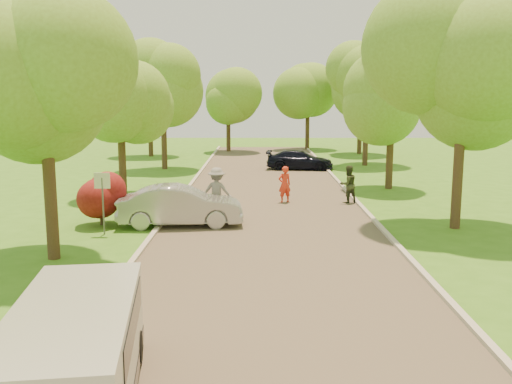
{
  "coord_description": "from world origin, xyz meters",
  "views": [
    {
      "loc": [
        -0.41,
        -15.4,
        4.8
      ],
      "look_at": [
        -0.49,
        5.22,
        1.3
      ],
      "focal_mm": 40.0,
      "sensor_mm": 36.0,
      "label": 1
    }
  ],
  "objects_px": {
    "street_sign": "(102,190)",
    "minivan": "(74,356)",
    "person_striped": "(285,184)",
    "dark_sedan": "(300,160)",
    "silver_sedan": "(180,206)",
    "longboard": "(217,216)",
    "person_olive": "(348,184)",
    "skateboarder": "(217,192)"
  },
  "relations": [
    {
      "from": "dark_sedan",
      "to": "person_olive",
      "type": "bearing_deg",
      "value": -167.48
    },
    {
      "from": "longboard",
      "to": "street_sign",
      "type": "bearing_deg",
      "value": 44.74
    },
    {
      "from": "minivan",
      "to": "street_sign",
      "type": "bearing_deg",
      "value": 95.16
    },
    {
      "from": "person_striped",
      "to": "person_olive",
      "type": "height_order",
      "value": "person_olive"
    },
    {
      "from": "street_sign",
      "to": "person_striped",
      "type": "height_order",
      "value": "street_sign"
    },
    {
      "from": "street_sign",
      "to": "skateboarder",
      "type": "height_order",
      "value": "street_sign"
    },
    {
      "from": "street_sign",
      "to": "silver_sedan",
      "type": "xyz_separation_m",
      "value": [
        2.5,
        1.35,
        -0.81
      ]
    },
    {
      "from": "person_striped",
      "to": "dark_sedan",
      "type": "bearing_deg",
      "value": -119.37
    },
    {
      "from": "street_sign",
      "to": "person_olive",
      "type": "bearing_deg",
      "value": 32.05
    },
    {
      "from": "street_sign",
      "to": "skateboarder",
      "type": "xyz_separation_m",
      "value": [
        3.77,
        2.63,
        -0.49
      ]
    },
    {
      "from": "minivan",
      "to": "dark_sedan",
      "type": "relative_size",
      "value": 1.09
    },
    {
      "from": "silver_sedan",
      "to": "skateboarder",
      "type": "relative_size",
      "value": 2.42
    },
    {
      "from": "silver_sedan",
      "to": "dark_sedan",
      "type": "xyz_separation_m",
      "value": [
        5.6,
        16.32,
        -0.13
      ]
    },
    {
      "from": "street_sign",
      "to": "minivan",
      "type": "distance_m",
      "value": 11.61
    },
    {
      "from": "minivan",
      "to": "silver_sedan",
      "type": "distance_m",
      "value": 12.65
    },
    {
      "from": "longboard",
      "to": "person_striped",
      "type": "relative_size",
      "value": 0.61
    },
    {
      "from": "dark_sedan",
      "to": "skateboarder",
      "type": "xyz_separation_m",
      "value": [
        -4.33,
        -15.04,
        0.44
      ]
    },
    {
      "from": "silver_sedan",
      "to": "dark_sedan",
      "type": "bearing_deg",
      "value": -23.5
    },
    {
      "from": "minivan",
      "to": "longboard",
      "type": "bearing_deg",
      "value": 77.41
    },
    {
      "from": "dark_sedan",
      "to": "skateboarder",
      "type": "relative_size",
      "value": 2.28
    },
    {
      "from": "person_striped",
      "to": "person_olive",
      "type": "bearing_deg",
      "value": 155.26
    },
    {
      "from": "minivan",
      "to": "silver_sedan",
      "type": "bearing_deg",
      "value": 82.65
    },
    {
      "from": "street_sign",
      "to": "minivan",
      "type": "height_order",
      "value": "street_sign"
    },
    {
      "from": "person_olive",
      "to": "silver_sedan",
      "type": "bearing_deg",
      "value": 9.99
    },
    {
      "from": "street_sign",
      "to": "silver_sedan",
      "type": "distance_m",
      "value": 2.95
    },
    {
      "from": "skateboarder",
      "to": "silver_sedan",
      "type": "bearing_deg",
      "value": 55.08
    },
    {
      "from": "minivan",
      "to": "skateboarder",
      "type": "distance_m",
      "value": 13.98
    },
    {
      "from": "silver_sedan",
      "to": "person_striped",
      "type": "height_order",
      "value": "person_striped"
    },
    {
      "from": "minivan",
      "to": "dark_sedan",
      "type": "xyz_separation_m",
      "value": [
        5.51,
        28.96,
        -0.26
      ]
    },
    {
      "from": "person_olive",
      "to": "street_sign",
      "type": "bearing_deg",
      "value": 8.74
    },
    {
      "from": "street_sign",
      "to": "dark_sedan",
      "type": "distance_m",
      "value": 19.46
    },
    {
      "from": "minivan",
      "to": "dark_sedan",
      "type": "height_order",
      "value": "minivan"
    },
    {
      "from": "street_sign",
      "to": "longboard",
      "type": "height_order",
      "value": "street_sign"
    },
    {
      "from": "minivan",
      "to": "longboard",
      "type": "distance_m",
      "value": 14.0
    },
    {
      "from": "street_sign",
      "to": "longboard",
      "type": "xyz_separation_m",
      "value": [
        3.77,
        2.63,
        -1.46
      ]
    },
    {
      "from": "person_striped",
      "to": "person_olive",
      "type": "distance_m",
      "value": 2.85
    },
    {
      "from": "street_sign",
      "to": "longboard",
      "type": "relative_size",
      "value": 2.16
    },
    {
      "from": "silver_sedan",
      "to": "skateboarder",
      "type": "distance_m",
      "value": 1.83
    },
    {
      "from": "longboard",
      "to": "person_striped",
      "type": "xyz_separation_m",
      "value": [
        2.82,
        3.41,
        0.72
      ]
    },
    {
      "from": "street_sign",
      "to": "minivan",
      "type": "relative_size",
      "value": 0.46
    },
    {
      "from": "dark_sedan",
      "to": "person_striped",
      "type": "bearing_deg",
      "value": 178.63
    },
    {
      "from": "longboard",
      "to": "skateboarder",
      "type": "bearing_deg",
      "value": -53.65
    }
  ]
}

